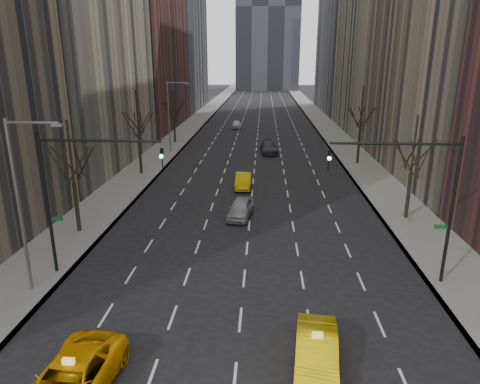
# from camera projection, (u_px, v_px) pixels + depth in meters

# --- Properties ---
(sidewalk_left) EXTENTS (4.50, 320.00, 0.15)m
(sidewalk_left) POSITION_uv_depth(u_px,v_px,m) (193.00, 124.00, 79.96)
(sidewalk_left) COLOR slate
(sidewalk_left) RESTS_ON ground
(sidewalk_right) EXTENTS (4.50, 320.00, 0.15)m
(sidewalk_right) POSITION_uv_depth(u_px,v_px,m) (325.00, 125.00, 78.67)
(sidewalk_right) COLOR slate
(sidewalk_right) RESTS_ON ground
(tree_lw_b) EXTENTS (3.36, 3.50, 7.82)m
(tree_lw_b) POSITION_uv_depth(u_px,v_px,m) (74.00, 182.00, 29.30)
(tree_lw_b) COLOR black
(tree_lw_b) RESTS_ON ground
(tree_lw_c) EXTENTS (3.36, 3.50, 8.74)m
(tree_lw_c) POSITION_uv_depth(u_px,v_px,m) (139.00, 137.00, 44.46)
(tree_lw_c) COLOR black
(tree_lw_c) RESTS_ON ground
(tree_lw_d) EXTENTS (3.36, 3.50, 7.36)m
(tree_lw_d) POSITION_uv_depth(u_px,v_px,m) (174.00, 118.00, 61.75)
(tree_lw_d) COLOR black
(tree_lw_d) RESTS_ON ground
(tree_rw_b) EXTENTS (3.36, 3.50, 7.82)m
(tree_rw_b) POSITION_uv_depth(u_px,v_px,m) (411.00, 172.00, 31.85)
(tree_rw_b) COLOR black
(tree_rw_b) RESTS_ON ground
(tree_rw_c) EXTENTS (3.36, 3.50, 8.74)m
(tree_rw_c) POSITION_uv_depth(u_px,v_px,m) (360.00, 130.00, 48.91)
(tree_rw_c) COLOR black
(tree_rw_c) RESTS_ON ground
(traffic_mast_left) EXTENTS (6.69, 0.39, 8.00)m
(traffic_mast_left) POSITION_uv_depth(u_px,v_px,m) (75.00, 182.00, 22.90)
(traffic_mast_left) COLOR black
(traffic_mast_left) RESTS_ON ground
(traffic_mast_right) EXTENTS (6.69, 0.39, 8.00)m
(traffic_mast_right) POSITION_uv_depth(u_px,v_px,m) (421.00, 188.00, 21.94)
(traffic_mast_right) COLOR black
(traffic_mast_right) RESTS_ON ground
(streetlight_near) EXTENTS (2.83, 0.22, 9.00)m
(streetlight_near) POSITION_uv_depth(u_px,v_px,m) (23.00, 190.00, 21.05)
(streetlight_near) COLOR slate
(streetlight_near) RESTS_ON ground
(streetlight_far) EXTENTS (2.83, 0.22, 9.00)m
(streetlight_far) POSITION_uv_depth(u_px,v_px,m) (171.00, 110.00, 54.41)
(streetlight_far) COLOR slate
(streetlight_far) RESTS_ON ground
(taxi_suv) EXTENTS (2.97, 5.65, 1.51)m
(taxi_suv) POSITION_uv_depth(u_px,v_px,m) (71.00, 382.00, 15.30)
(taxi_suv) COLOR #EEA005
(taxi_suv) RESTS_ON ground
(taxi_sedan) EXTENTS (2.10, 4.78, 1.53)m
(taxi_sedan) POSITION_uv_depth(u_px,v_px,m) (316.00, 354.00, 16.71)
(taxi_sedan) COLOR #E9BF04
(taxi_sedan) RESTS_ON ground
(silver_sedan_ahead) EXTENTS (2.24, 4.37, 1.42)m
(silver_sedan_ahead) POSITION_uv_depth(u_px,v_px,m) (241.00, 208.00, 33.18)
(silver_sedan_ahead) COLOR #919499
(silver_sedan_ahead) RESTS_ON ground
(far_taxi) EXTENTS (1.46, 4.14, 1.36)m
(far_taxi) POSITION_uv_depth(u_px,v_px,m) (243.00, 181.00, 40.74)
(far_taxi) COLOR #DBA904
(far_taxi) RESTS_ON ground
(far_suv_grey) EXTENTS (2.51, 5.25, 1.48)m
(far_suv_grey) POSITION_uv_depth(u_px,v_px,m) (269.00, 148.00, 55.71)
(far_suv_grey) COLOR #333338
(far_suv_grey) RESTS_ON ground
(far_car_white) EXTENTS (1.85, 4.05, 1.35)m
(far_car_white) POSITION_uv_depth(u_px,v_px,m) (237.00, 124.00, 75.75)
(far_car_white) COLOR silver
(far_car_white) RESTS_ON ground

